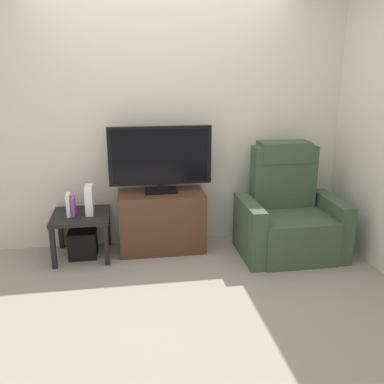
{
  "coord_description": "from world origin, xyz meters",
  "views": [
    {
      "loc": [
        -0.39,
        -3.11,
        1.77
      ],
      "look_at": [
        0.19,
        0.5,
        0.7
      ],
      "focal_mm": 39.32,
      "sensor_mm": 36.0,
      "label": 1
    }
  ],
  "objects_px": {
    "subwoofer_box": "(83,243)",
    "book_leftmost": "(69,205)",
    "tv_stand": "(162,221)",
    "television": "(160,158)",
    "recliner_armchair": "(288,216)",
    "book_middle": "(73,206)",
    "game_console": "(89,200)",
    "side_table": "(81,221)"
  },
  "relations": [
    {
      "from": "television",
      "to": "book_leftmost",
      "type": "relative_size",
      "value": 4.61
    },
    {
      "from": "game_console",
      "to": "television",
      "type": "bearing_deg",
      "value": 4.07
    },
    {
      "from": "tv_stand",
      "to": "recliner_armchair",
      "type": "relative_size",
      "value": 0.78
    },
    {
      "from": "television",
      "to": "book_middle",
      "type": "relative_size",
      "value": 5.49
    },
    {
      "from": "recliner_armchair",
      "to": "book_leftmost",
      "type": "bearing_deg",
      "value": 175.8
    },
    {
      "from": "recliner_armchair",
      "to": "book_middle",
      "type": "xyz_separation_m",
      "value": [
        -2.08,
        0.19,
        0.15
      ]
    },
    {
      "from": "subwoofer_box",
      "to": "book_middle",
      "type": "height_order",
      "value": "book_middle"
    },
    {
      "from": "subwoofer_box",
      "to": "game_console",
      "type": "distance_m",
      "value": 0.45
    },
    {
      "from": "subwoofer_box",
      "to": "book_middle",
      "type": "bearing_deg",
      "value": -161.47
    },
    {
      "from": "television",
      "to": "game_console",
      "type": "relative_size",
      "value": 3.64
    },
    {
      "from": "tv_stand",
      "to": "side_table",
      "type": "distance_m",
      "value": 0.79
    },
    {
      "from": "subwoofer_box",
      "to": "book_leftmost",
      "type": "distance_m",
      "value": 0.42
    },
    {
      "from": "subwoofer_box",
      "to": "game_console",
      "type": "height_order",
      "value": "game_console"
    },
    {
      "from": "recliner_armchair",
      "to": "game_console",
      "type": "bearing_deg",
      "value": 174.41
    },
    {
      "from": "television",
      "to": "recliner_armchair",
      "type": "distance_m",
      "value": 1.39
    },
    {
      "from": "side_table",
      "to": "book_middle",
      "type": "distance_m",
      "value": 0.17
    },
    {
      "from": "tv_stand",
      "to": "television",
      "type": "height_order",
      "value": "television"
    },
    {
      "from": "television",
      "to": "side_table",
      "type": "relative_size",
      "value": 1.85
    },
    {
      "from": "subwoofer_box",
      "to": "recliner_armchair",
      "type": "bearing_deg",
      "value": -5.91
    },
    {
      "from": "television",
      "to": "book_middle",
      "type": "xyz_separation_m",
      "value": [
        -0.84,
        -0.08,
        -0.42
      ]
    },
    {
      "from": "tv_stand",
      "to": "television",
      "type": "distance_m",
      "value": 0.64
    },
    {
      "from": "tv_stand",
      "to": "book_leftmost",
      "type": "xyz_separation_m",
      "value": [
        -0.88,
        -0.06,
        0.24
      ]
    },
    {
      "from": "recliner_armchair",
      "to": "game_console",
      "type": "xyz_separation_m",
      "value": [
        -1.93,
        0.22,
        0.2
      ]
    },
    {
      "from": "television",
      "to": "book_middle",
      "type": "distance_m",
      "value": 0.94
    },
    {
      "from": "tv_stand",
      "to": "subwoofer_box",
      "type": "distance_m",
      "value": 0.8
    },
    {
      "from": "television",
      "to": "book_leftmost",
      "type": "bearing_deg",
      "value": -174.86
    },
    {
      "from": "subwoofer_box",
      "to": "book_leftmost",
      "type": "relative_size",
      "value": 1.23
    },
    {
      "from": "tv_stand",
      "to": "book_leftmost",
      "type": "height_order",
      "value": "book_leftmost"
    },
    {
      "from": "tv_stand",
      "to": "book_middle",
      "type": "xyz_separation_m",
      "value": [
        -0.84,
        -0.06,
        0.22
      ]
    },
    {
      "from": "book_leftmost",
      "to": "subwoofer_box",
      "type": "bearing_deg",
      "value": 11.31
    },
    {
      "from": "side_table",
      "to": "book_leftmost",
      "type": "height_order",
      "value": "book_leftmost"
    },
    {
      "from": "book_leftmost",
      "to": "book_middle",
      "type": "relative_size",
      "value": 1.19
    },
    {
      "from": "television",
      "to": "book_leftmost",
      "type": "xyz_separation_m",
      "value": [
        -0.88,
        -0.08,
        -0.41
      ]
    },
    {
      "from": "television",
      "to": "book_leftmost",
      "type": "height_order",
      "value": "television"
    },
    {
      "from": "television",
      "to": "book_leftmost",
      "type": "distance_m",
      "value": 0.97
    },
    {
      "from": "television",
      "to": "book_middle",
      "type": "bearing_deg",
      "value": -174.62
    },
    {
      "from": "television",
      "to": "game_console",
      "type": "distance_m",
      "value": 0.79
    },
    {
      "from": "television",
      "to": "recliner_armchair",
      "type": "relative_size",
      "value": 0.92
    },
    {
      "from": "recliner_armchair",
      "to": "game_console",
      "type": "height_order",
      "value": "recliner_armchair"
    },
    {
      "from": "book_leftmost",
      "to": "game_console",
      "type": "relative_size",
      "value": 0.79
    },
    {
      "from": "tv_stand",
      "to": "book_leftmost",
      "type": "bearing_deg",
      "value": -176.06
    },
    {
      "from": "tv_stand",
      "to": "recliner_armchair",
      "type": "height_order",
      "value": "recliner_armchair"
    }
  ]
}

